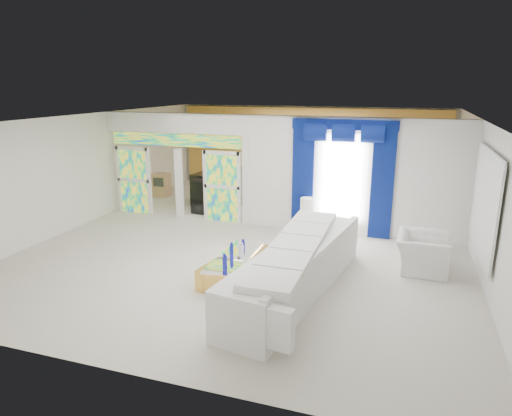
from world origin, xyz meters
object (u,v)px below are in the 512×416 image
(coffee_table, at_px, (235,267))
(white_sofa, at_px, (297,270))
(console_table, at_px, (318,229))
(armchair, at_px, (422,253))
(grand_piano, at_px, (226,186))

(coffee_table, bearing_deg, white_sofa, -12.53)
(white_sofa, relative_size, console_table, 3.82)
(white_sofa, height_order, console_table, white_sofa)
(coffee_table, relative_size, armchair, 1.63)
(armchair, bearing_deg, grand_piano, 58.20)
(armchair, bearing_deg, white_sofa, 131.78)
(grand_piano, bearing_deg, armchair, -27.25)
(white_sofa, xyz_separation_m, coffee_table, (-1.35, 0.30, -0.23))
(coffee_table, height_order, armchair, armchair)
(white_sofa, height_order, armchair, white_sofa)
(white_sofa, bearing_deg, armchair, 49.01)
(coffee_table, relative_size, console_table, 1.57)
(coffee_table, height_order, console_table, coffee_table)
(coffee_table, xyz_separation_m, console_table, (1.12, 3.05, -0.01))
(armchair, xyz_separation_m, grand_piano, (-6.06, 4.08, 0.12))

